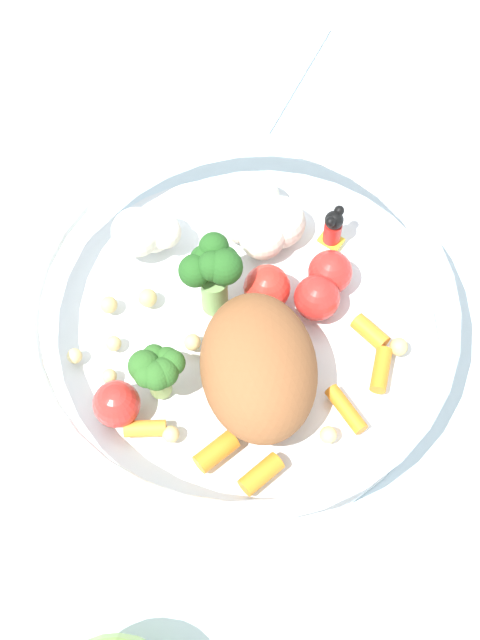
{
  "coord_description": "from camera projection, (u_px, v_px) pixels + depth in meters",
  "views": [
    {
      "loc": [
        0.28,
        0.02,
        0.51
      ],
      "look_at": [
        0.02,
        0.01,
        0.03
      ],
      "focal_mm": 51.62,
      "sensor_mm": 36.0,
      "label": 1
    }
  ],
  "objects": [
    {
      "name": "ground_plane",
      "position": [
        226.0,
        312.0,
        0.59
      ],
      "size": [
        2.4,
        2.4,
        0.0
      ],
      "primitive_type": "plane",
      "color": "silver"
    },
    {
      "name": "food_container",
      "position": [
        240.0,
        316.0,
        0.55
      ],
      "size": [
        0.26,
        0.26,
        0.07
      ],
      "color": "white",
      "rests_on": "ground_plane"
    },
    {
      "name": "folded_napkin",
      "position": [
        212.0,
        48.0,
        0.69
      ],
      "size": [
        0.16,
        0.18,
        0.01
      ],
      "primitive_type": "cube",
      "rotation": [
        0.0,
        0.0,
        -0.4
      ],
      "color": "white",
      "rests_on": "ground_plane"
    }
  ]
}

